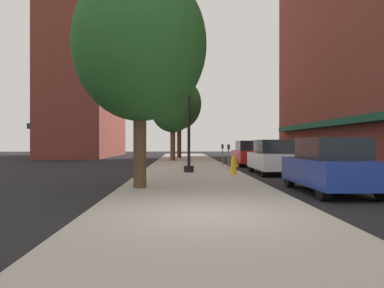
% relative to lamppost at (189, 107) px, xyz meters
% --- Properties ---
extents(ground_plane, '(90.00, 90.00, 0.00)m').
position_rel_lamppost_xyz_m(ground_plane, '(4.09, 6.97, -3.20)').
color(ground_plane, black).
extents(sidewalk_slab, '(4.80, 50.00, 0.12)m').
position_rel_lamppost_xyz_m(sidewalk_slab, '(0.09, 7.97, -3.14)').
color(sidewalk_slab, '#A8A399').
rests_on(sidewalk_slab, ground).
extents(building_right_brick, '(6.80, 40.00, 22.99)m').
position_rel_lamppost_xyz_m(building_right_brick, '(15.09, 10.97, 8.27)').
color(building_right_brick, brown).
rests_on(building_right_brick, ground).
extents(building_far_background, '(6.80, 18.00, 19.51)m').
position_rel_lamppost_xyz_m(building_far_background, '(-10.92, 25.97, 6.53)').
color(building_far_background, brown).
rests_on(building_far_background, ground).
extents(lamppost, '(0.48, 0.48, 5.90)m').
position_rel_lamppost_xyz_m(lamppost, '(0.00, 0.00, 0.00)').
color(lamppost, black).
rests_on(lamppost, sidewalk_slab).
extents(fire_hydrant, '(0.33, 0.26, 0.79)m').
position_rel_lamppost_xyz_m(fire_hydrant, '(1.93, -1.54, -2.68)').
color(fire_hydrant, gold).
rests_on(fire_hydrant, sidewalk_slab).
extents(parking_meter_near, '(0.14, 0.09, 1.31)m').
position_rel_lamppost_xyz_m(parking_meter_near, '(2.14, 5.12, -2.25)').
color(parking_meter_near, slate).
rests_on(parking_meter_near, sidewalk_slab).
extents(parking_meter_far, '(0.14, 0.09, 1.31)m').
position_rel_lamppost_xyz_m(parking_meter_far, '(2.14, 2.04, -2.25)').
color(parking_meter_far, slate).
rests_on(parking_meter_far, sidewalk_slab).
extents(tree_near, '(3.67, 3.67, 6.46)m').
position_rel_lamppost_xyz_m(tree_near, '(-1.03, 12.95, 1.25)').
color(tree_near, '#4C3823').
rests_on(tree_near, sidewalk_slab).
extents(tree_mid, '(4.17, 4.17, 7.48)m').
position_rel_lamppost_xyz_m(tree_mid, '(-0.54, 18.40, 1.98)').
color(tree_mid, '#422D1E').
rests_on(tree_mid, sidewalk_slab).
extents(tree_far, '(4.16, 4.16, 6.85)m').
position_rel_lamppost_xyz_m(tree_far, '(-1.65, -6.46, 1.36)').
color(tree_far, '#4C3823').
rests_on(tree_far, sidewalk_slab).
extents(car_blue, '(1.80, 4.30, 1.66)m').
position_rel_lamppost_xyz_m(car_blue, '(4.09, -7.06, -2.39)').
color(car_blue, black).
rests_on(car_blue, ground).
extents(car_white, '(1.80, 4.30, 1.66)m').
position_rel_lamppost_xyz_m(car_white, '(4.09, 0.21, -2.39)').
color(car_white, black).
rests_on(car_white, ground).
extents(car_red, '(1.80, 4.30, 1.66)m').
position_rel_lamppost_xyz_m(car_red, '(4.09, 6.89, -2.39)').
color(car_red, black).
rests_on(car_red, ground).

